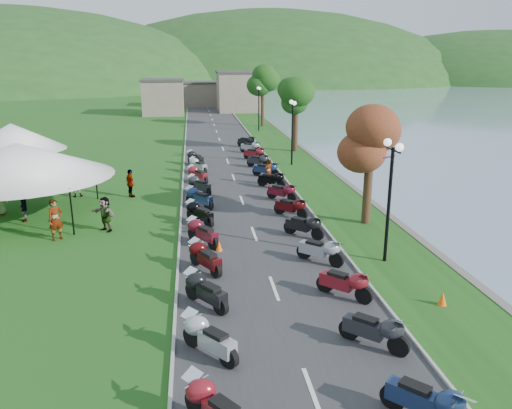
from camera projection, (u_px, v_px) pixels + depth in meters
name	position (u px, v px, depth m)	size (l,w,h in m)	color
road	(227.00, 161.00, 41.17)	(7.00, 120.00, 0.02)	#363638
hills_backdrop	(198.00, 81.00, 193.57)	(360.00, 120.00, 76.00)	#285621
far_building	(196.00, 94.00, 83.09)	(18.00, 16.00, 5.00)	gray
moto_row_left	(202.00, 245.00, 21.07)	(2.60, 41.18, 1.10)	#331411
moto_row_right	(285.00, 199.00, 28.05)	(2.60, 43.62, 1.10)	#331411
vendor_tent_main	(21.00, 181.00, 26.08)	(6.41, 6.41, 4.00)	white
vendor_tent_side	(14.00, 153.00, 33.85)	(4.54, 4.54, 4.00)	white
tree_lakeside	(370.00, 156.00, 24.69)	(2.52, 2.52, 6.99)	#1F5116
pedestrian_a	(58.00, 239.00, 23.33)	(0.71, 0.52, 1.95)	slate
pedestrian_b	(77.00, 197.00, 30.63)	(0.75, 0.41, 1.54)	slate
pedestrian_c	(24.00, 221.00, 25.96)	(1.13, 0.47, 1.75)	slate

